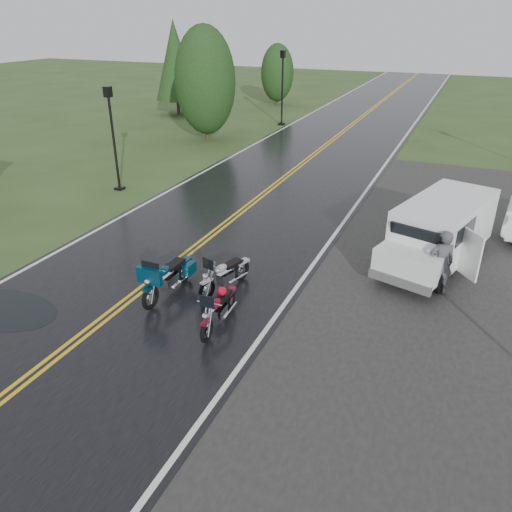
# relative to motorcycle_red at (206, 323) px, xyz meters

# --- Properties ---
(ground) EXTENTS (120.00, 120.00, 0.00)m
(ground) POSITION_rel_motorcycle_red_xyz_m (-2.76, 0.70, -0.56)
(ground) COLOR #2D471E
(ground) RESTS_ON ground
(road) EXTENTS (8.00, 100.00, 0.04)m
(road) POSITION_rel_motorcycle_red_xyz_m (-2.76, 10.70, -0.54)
(road) COLOR black
(road) RESTS_ON ground
(motorcycle_red) EXTENTS (0.82, 1.93, 1.11)m
(motorcycle_red) POSITION_rel_motorcycle_red_xyz_m (0.00, 0.00, 0.00)
(motorcycle_red) COLOR #5F0A1A
(motorcycle_red) RESTS_ON ground
(motorcycle_teal) EXTENTS (0.82, 2.17, 1.27)m
(motorcycle_teal) POSITION_rel_motorcycle_red_xyz_m (-1.93, 0.67, 0.08)
(motorcycle_teal) COLOR #052B3E
(motorcycle_teal) RESTS_ON ground
(motorcycle_silver) EXTENTS (1.16, 2.03, 1.13)m
(motorcycle_silver) POSITION_rel_motorcycle_red_xyz_m (-0.86, 1.61, 0.01)
(motorcycle_silver) COLOR #96989D
(motorcycle_silver) RESTS_ON ground
(van_white) EXTENTS (3.21, 5.30, 1.96)m
(van_white) POSITION_rel_motorcycle_red_xyz_m (3.11, 4.87, 0.42)
(van_white) COLOR white
(van_white) RESTS_ON ground
(person_at_van) EXTENTS (0.77, 0.65, 1.80)m
(person_at_van) POSITION_rel_motorcycle_red_xyz_m (4.53, 4.34, 0.34)
(person_at_van) COLOR #444448
(person_at_van) RESTS_ON ground
(lamp_post_near_left) EXTENTS (0.36, 0.36, 4.23)m
(lamp_post_near_left) POSITION_rel_motorcycle_red_xyz_m (-8.64, 8.25, 1.56)
(lamp_post_near_left) COLOR black
(lamp_post_near_left) RESTS_ON ground
(lamp_post_far_left) EXTENTS (0.40, 0.40, 4.70)m
(lamp_post_far_left) POSITION_rel_motorcycle_red_xyz_m (-7.15, 23.80, 1.79)
(lamp_post_far_left) COLOR black
(lamp_post_far_left) RESTS_ON ground
(tree_left_mid) EXTENTS (3.44, 3.44, 5.37)m
(tree_left_mid) POSITION_rel_motorcycle_red_xyz_m (-9.57, 17.87, 2.13)
(tree_left_mid) COLOR #1E3D19
(tree_left_mid) RESTS_ON ground
(tree_left_far) EXTENTS (2.61, 2.61, 4.01)m
(tree_left_far) POSITION_rel_motorcycle_red_xyz_m (-10.37, 31.26, 1.45)
(tree_left_far) COLOR #1E3D19
(tree_left_far) RESTS_ON ground
(pine_left_far) EXTENTS (3.01, 3.01, 6.28)m
(pine_left_far) POSITION_rel_motorcycle_red_xyz_m (-15.41, 24.24, 2.58)
(pine_left_far) COLOR #1E3D19
(pine_left_far) RESTS_ON ground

